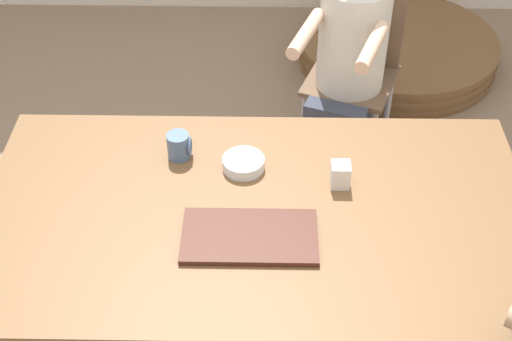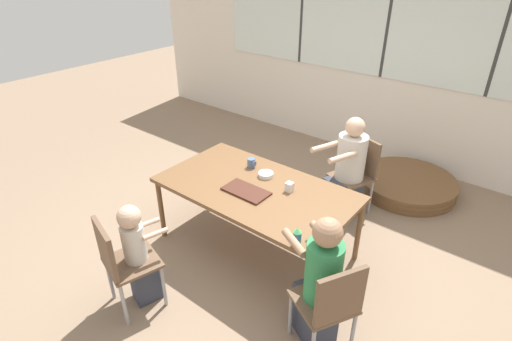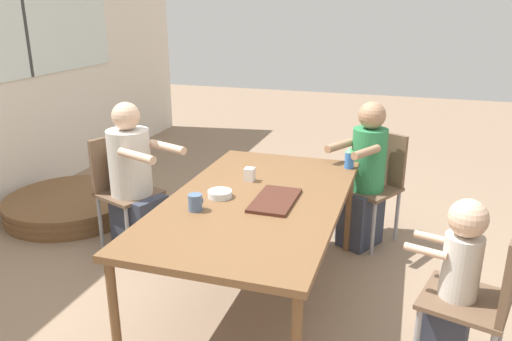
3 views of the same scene
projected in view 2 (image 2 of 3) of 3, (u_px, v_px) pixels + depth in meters
The scene contains 15 objects.
ground_plane at pixel (256, 246), 4.12m from camera, with size 16.00×16.00×0.00m, color #8C725B.
wall_back_with_windows at pixel (384, 57), 5.30m from camera, with size 8.40×0.08×2.80m.
dining_table at pixel (256, 191), 3.79m from camera, with size 1.86×1.04×0.72m.
chair_for_woman_green_shirt at pixel (331, 303), 2.79m from camera, with size 0.54×0.54×0.88m.
chair_for_man_blue_shirt at pixel (358, 169), 4.47m from camera, with size 0.51×0.51×0.88m.
chair_for_toddler at pixel (120, 259), 3.18m from camera, with size 0.49×0.49×0.88m.
person_woman_green_shirt at pixel (319, 286), 2.91m from camera, with size 0.55×0.46×1.16m.
person_man_blue_shirt at pixel (347, 173), 4.39m from camera, with size 0.49×0.64×1.17m.
person_toddler at pixel (139, 255), 3.28m from camera, with size 0.27×0.37×0.98m.
food_tray_dark at pixel (246, 191), 3.69m from camera, with size 0.43×0.24×0.02m.
coffee_mug at pixel (251, 163), 4.09m from camera, with size 0.09×0.08×0.10m.
sippy_cup at pixel (297, 236), 3.00m from camera, with size 0.07×0.07×0.16m.
milk_carton_small at pixel (289, 187), 3.69m from camera, with size 0.07×0.07×0.09m.
bowl_white_shallow at pixel (266, 175), 3.94m from camera, with size 0.15×0.15×0.04m.
folded_table_stack at pixel (407, 184), 5.02m from camera, with size 1.18×1.18×0.18m.
Camera 2 is at (2.00, -2.51, 2.70)m, focal length 28.00 mm.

